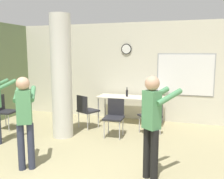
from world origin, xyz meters
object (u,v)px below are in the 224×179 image
folding_table (131,98)px  chair_by_left_wall (4,109)px  bottle_on_table (127,93)px  person_playing_front (25,116)px  chair_table_right (152,114)px  chair_table_front (115,115)px  person_playing_side (153,120)px  chair_table_left (86,109)px

folding_table → chair_by_left_wall: chair_by_left_wall is taller
bottle_on_table → person_playing_front: bearing=-105.8°
folding_table → person_playing_front: size_ratio=1.16×
person_playing_front → chair_table_right: bearing=54.0°
person_playing_front → bottle_on_table: bearing=74.2°
folding_table → chair_table_right: size_ratio=2.08×
chair_table_front → person_playing_front: 2.29m
person_playing_side → person_playing_front: bearing=-172.0°
chair_table_right → bottle_on_table: bearing=134.0°
chair_table_right → person_playing_side: (0.33, -2.10, 0.44)m
folding_table → chair_table_front: (-0.10, -1.17, -0.19)m
chair_table_right → person_playing_side: size_ratio=0.54×
chair_by_left_wall → chair_table_right: 3.74m
person_playing_side → chair_table_right: bearing=98.8°
chair_by_left_wall → chair_table_left: bearing=18.7°
chair_by_left_wall → chair_table_front: bearing=6.4°
chair_by_left_wall → chair_table_left: (1.99, 0.68, 0.00)m
chair_by_left_wall → person_playing_side: bearing=-19.8°
chair_table_front → person_playing_front: bearing=-114.1°
person_playing_side → chair_by_left_wall: bearing=160.2°
chair_by_left_wall → chair_table_left: 2.10m
folding_table → chair_table_left: 1.29m
chair_table_left → chair_table_right: bearing=-0.7°
chair_table_right → chair_by_left_wall: bearing=-169.9°
bottle_on_table → chair_table_left: bottle_on_table is taller
folding_table → chair_by_left_wall: size_ratio=2.08×
chair_table_front → person_playing_side: 2.15m
bottle_on_table → person_playing_front: size_ratio=0.17×
chair_table_left → person_playing_front: (-0.05, -2.41, 0.41)m
person_playing_front → person_playing_side: (2.06, 0.29, 0.03)m
chair_table_front → person_playing_front: size_ratio=0.56×
bottle_on_table → chair_table_front: 1.23m
chair_table_front → chair_table_right: bearing=22.2°
chair_table_right → chair_table_front: bearing=-157.8°
bottle_on_table → chair_table_front: (0.01, -1.18, -0.33)m
bottle_on_table → person_playing_side: (1.15, -2.95, 0.10)m
chair_by_left_wall → chair_table_right: size_ratio=1.00×
folding_table → person_playing_front: person_playing_front is taller
folding_table → chair_table_front: 1.19m
bottle_on_table → chair_by_left_wall: bearing=-152.2°
bottle_on_table → chair_by_left_wall: 3.25m
person_playing_front → person_playing_side: size_ratio=0.97×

